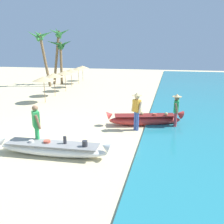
{
  "coord_description": "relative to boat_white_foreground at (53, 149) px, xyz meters",
  "views": [
    {
      "loc": [
        4.73,
        -8.25,
        3.65
      ],
      "look_at": [
        2.24,
        1.8,
        0.9
      ],
      "focal_mm": 36.73,
      "sensor_mm": 36.0,
      "label": 1
    }
  ],
  "objects": [
    {
      "name": "boat_white_foreground",
      "position": [
        0.0,
        0.0,
        0.0
      ],
      "size": [
        4.35,
        0.93,
        0.74
      ],
      "color": "white",
      "rests_on": "ground"
    },
    {
      "name": "parasol_row_2",
      "position": [
        -5.47,
        12.84,
        1.49
      ],
      "size": [
        1.6,
        1.6,
        1.91
      ],
      "color": "#8E6B47",
      "rests_on": "ground"
    },
    {
      "name": "ground_plane",
      "position": [
        -0.82,
        1.36,
        -0.26
      ],
      "size": [
        80.0,
        80.0,
        0.0
      ],
      "primitive_type": "plane",
      "color": "beige"
    },
    {
      "name": "boat_red_midground",
      "position": [
        2.86,
        4.31,
        0.04
      ],
      "size": [
        3.9,
        1.69,
        0.81
      ],
      "color": "red",
      "rests_on": "ground"
    },
    {
      "name": "palm_tree_leaning_seaward",
      "position": [
        -8.11,
        17.17,
        4.56
      ],
      "size": [
        2.59,
        2.65,
        6.15
      ],
      "color": "brown",
      "rests_on": "ground"
    },
    {
      "name": "parasol_row_1",
      "position": [
        -5.32,
        10.42,
        1.49
      ],
      "size": [
        1.6,
        1.6,
        1.91
      ],
      "color": "#8E6B47",
      "rests_on": "ground"
    },
    {
      "name": "person_vendor_hatted",
      "position": [
        2.54,
        3.46,
        0.79
      ],
      "size": [
        0.56,
        0.48,
        1.81
      ],
      "color": "#3D5BA8",
      "rests_on": "ground"
    },
    {
      "name": "parasol_row_3",
      "position": [
        -5.9,
        15.22,
        1.49
      ],
      "size": [
        1.6,
        1.6,
        1.91
      ],
      "color": "#8E6B47",
      "rests_on": "ground"
    },
    {
      "name": "palm_tree_mid_cluster",
      "position": [
        -9.08,
        15.29,
        4.28
      ],
      "size": [
        2.65,
        2.71,
        5.78
      ],
      "color": "brown",
      "rests_on": "ground"
    },
    {
      "name": "parasol_row_0",
      "position": [
        -4.8,
        7.9,
        1.49
      ],
      "size": [
        1.6,
        1.6,
        1.91
      ],
      "color": "#8E6B47",
      "rests_on": "ground"
    },
    {
      "name": "person_tourist_customer",
      "position": [
        -0.77,
        0.31,
        0.74
      ],
      "size": [
        0.53,
        0.54,
        1.75
      ],
      "color": "green",
      "rests_on": "ground"
    },
    {
      "name": "parasol_row_5",
      "position": [
        -6.71,
        20.59,
        1.49
      ],
      "size": [
        1.6,
        1.6,
        1.91
      ],
      "color": "#8E6B47",
      "rests_on": "ground"
    },
    {
      "name": "palm_tree_tall_inland",
      "position": [
        -7.91,
        17.17,
        3.64
      ],
      "size": [
        2.79,
        2.52,
        4.95
      ],
      "color": "brown",
      "rests_on": "ground"
    },
    {
      "name": "parasol_row_4",
      "position": [
        -6.18,
        17.86,
        1.49
      ],
      "size": [
        1.6,
        1.6,
        1.91
      ],
      "color": "#8E6B47",
      "rests_on": "ground"
    },
    {
      "name": "person_vendor_assistant",
      "position": [
        4.35,
        4.21,
        0.72
      ],
      "size": [
        0.44,
        0.56,
        1.7
      ],
      "color": "#B2383D",
      "rests_on": "ground"
    }
  ]
}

